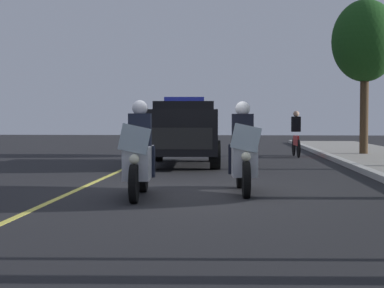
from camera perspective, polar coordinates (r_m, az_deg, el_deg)
The scene contains 7 objects.
ground_plane at distance 10.95m, azimuth -0.14°, elevation -4.79°, with size 80.00×80.00×0.00m, color black.
lane_stripe_center at distance 11.34m, azimuth -11.52°, elevation -4.57°, with size 48.00×0.12×0.01m, color #E0D14C.
police_motorcycle_lead_left at distance 10.33m, azimuth -5.21°, elevation -1.34°, with size 2.14×0.60×1.72m.
police_motorcycle_lead_right at distance 10.95m, azimuth 5.03°, elevation -1.12°, with size 2.14×0.60×1.72m.
police_suv at distance 17.53m, azimuth -0.78°, elevation 1.41°, with size 5.00×2.30×2.05m.
cyclist_background at distance 21.72m, azimuth 10.14°, elevation 0.98°, with size 1.76×0.33×1.69m.
tree_behind_suv at distance 22.80m, azimuth 16.57°, elevation 9.55°, with size 2.44×2.44×5.70m.
Camera 1 is at (10.83, 0.83, 1.37)m, focal length 54.51 mm.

